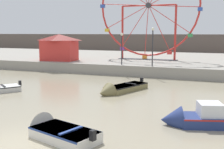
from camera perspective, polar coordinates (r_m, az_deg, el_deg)
ground_plane at (r=13.27m, az=-18.40°, el=-13.25°), size 240.00×240.00×0.00m
quay_promenade at (r=42.16m, az=10.03°, el=2.58°), size 110.00×23.65×1.20m
distant_town_skyline at (r=64.36m, az=13.98°, el=5.87°), size 140.00×3.00×4.40m
motorboat_navy_blue at (r=15.62m, az=17.62°, el=-8.44°), size 5.16×2.88×1.69m
motorboat_olive_wood at (r=22.94m, az=1.34°, el=-2.96°), size 3.20×5.40×1.39m
motorboat_white_red_stripe at (r=13.79m, az=-11.74°, el=-10.95°), size 4.32×2.67×1.51m
ferris_wheel_red_frame at (r=38.44m, az=7.33°, el=13.28°), size 13.55×1.20×13.74m
carnival_booth_red_striped at (r=37.56m, az=-10.54°, el=5.47°), size 4.92×3.58×3.38m
promenade_lamp_near at (r=31.99m, az=1.97°, el=6.20°), size 0.32×0.32×3.57m
promenade_lamp_far at (r=30.57m, az=8.16°, el=6.62°), size 0.32×0.32×4.13m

